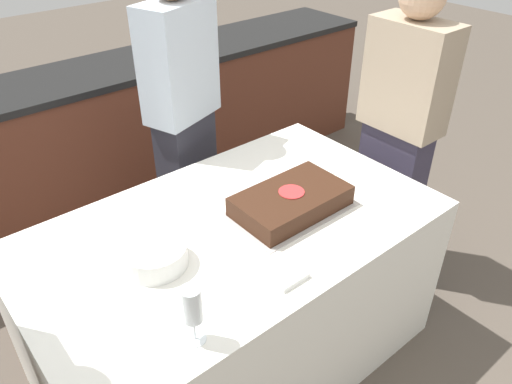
% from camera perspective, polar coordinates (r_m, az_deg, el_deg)
% --- Properties ---
extents(ground_plane, '(14.00, 14.00, 0.00)m').
position_cam_1_polar(ground_plane, '(2.50, -2.23, -17.84)').
color(ground_plane, brown).
extents(back_counter, '(4.40, 0.58, 0.92)m').
position_cam_1_polar(back_counter, '(3.32, -19.25, 4.90)').
color(back_counter, '#5B2D1E').
rests_on(back_counter, ground_plane).
extents(dining_table, '(1.64, 0.97, 0.77)m').
position_cam_1_polar(dining_table, '(2.21, -2.45, -11.63)').
color(dining_table, white).
rests_on(dining_table, ground_plane).
extents(cake, '(0.50, 0.31, 0.09)m').
position_cam_1_polar(cake, '(2.01, 4.03, -1.06)').
color(cake, '#B7B2AD').
rests_on(cake, dining_table).
extents(plate_stack, '(0.23, 0.23, 0.08)m').
position_cam_1_polar(plate_stack, '(1.79, -11.51, -7.09)').
color(plate_stack, white).
rests_on(plate_stack, dining_table).
extents(wine_glass, '(0.07, 0.07, 0.20)m').
position_cam_1_polar(wine_glass, '(1.46, -7.32, -12.84)').
color(wine_glass, white).
rests_on(wine_glass, dining_table).
extents(side_plate_near_cake, '(0.17, 0.17, 0.00)m').
position_cam_1_polar(side_plate_near_cake, '(2.19, -0.89, 0.98)').
color(side_plate_near_cake, white).
rests_on(side_plate_near_cake, dining_table).
extents(side_plate_right_edge, '(0.17, 0.17, 0.00)m').
position_cam_1_polar(side_plate_right_edge, '(2.32, 6.91, 2.71)').
color(side_plate_right_edge, white).
rests_on(side_plate_right_edge, dining_table).
extents(utensil_pile, '(0.12, 0.10, 0.02)m').
position_cam_1_polar(utensil_pile, '(1.72, 3.64, -9.52)').
color(utensil_pile, white).
rests_on(utensil_pile, dining_table).
extents(person_cutting_cake, '(0.41, 0.31, 1.65)m').
position_cam_1_polar(person_cutting_cake, '(2.53, -8.22, 7.50)').
color(person_cutting_cake, '#282833').
rests_on(person_cutting_cake, ground_plane).
extents(person_seated_right, '(0.20, 0.39, 1.58)m').
position_cam_1_polar(person_seated_right, '(2.59, 15.93, 6.28)').
color(person_seated_right, '#383347').
rests_on(person_seated_right, ground_plane).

